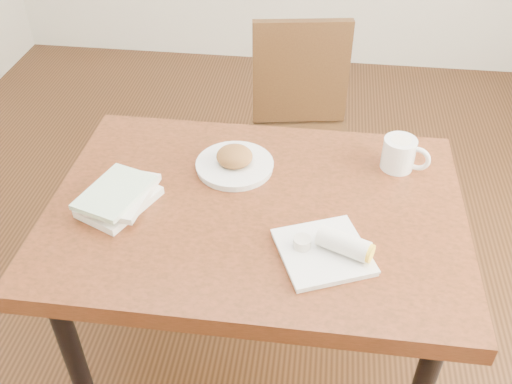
# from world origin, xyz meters

# --- Properties ---
(ground) EXTENTS (4.00, 5.00, 0.01)m
(ground) POSITION_xyz_m (0.00, 0.00, -0.01)
(ground) COLOR #472814
(ground) RESTS_ON ground
(table) EXTENTS (1.22, 0.86, 0.75)m
(table) POSITION_xyz_m (0.00, 0.00, 0.67)
(table) COLOR brown
(table) RESTS_ON ground
(chair_far) EXTENTS (0.48, 0.48, 0.95)m
(chair_far) POSITION_xyz_m (0.09, 0.78, 0.55)
(chair_far) COLOR #3F2812
(chair_far) RESTS_ON ground
(plate_scone) EXTENTS (0.25, 0.25, 0.08)m
(plate_scone) POSITION_xyz_m (-0.09, 0.17, 0.77)
(plate_scone) COLOR white
(plate_scone) RESTS_ON table
(coffee_mug) EXTENTS (0.15, 0.10, 0.10)m
(coffee_mug) POSITION_xyz_m (0.43, 0.24, 0.80)
(coffee_mug) COLOR white
(coffee_mug) RESTS_ON table
(plate_burrito) EXTENTS (0.30, 0.30, 0.08)m
(plate_burrito) POSITION_xyz_m (0.22, -0.18, 0.77)
(plate_burrito) COLOR white
(plate_burrito) RESTS_ON table
(book_stack) EXTENTS (0.23, 0.27, 0.06)m
(book_stack) POSITION_xyz_m (-0.40, -0.05, 0.78)
(book_stack) COLOR white
(book_stack) RESTS_ON table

